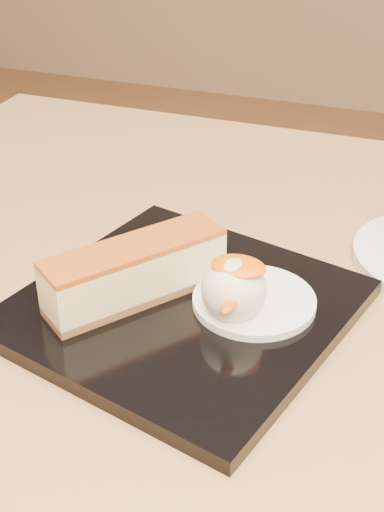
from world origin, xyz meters
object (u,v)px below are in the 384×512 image
at_px(dessert_plate, 183,309).
at_px(table, 202,476).
at_px(cheesecake, 135,271).
at_px(ice_cream_scoop, 234,290).

bearing_deg(dessert_plate, table, -27.34).
height_order(table, cheesecake, cheesecake).
relative_size(dessert_plate, ice_cream_scoop, 4.77).
bearing_deg(cheesecake, ice_cream_scoop, -53.20).
bearing_deg(table, ice_cream_scoop, 13.74).
bearing_deg(dessert_plate, ice_cream_scoop, -7.13).
xyz_separation_m(dessert_plate, cheesecake, (-0.04, -0.00, 0.03)).
xyz_separation_m(table, cheesecake, (-0.05, 0.01, 0.19)).
relative_size(table, cheesecake, 6.08).
relative_size(table, ice_cream_scoop, 17.35).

